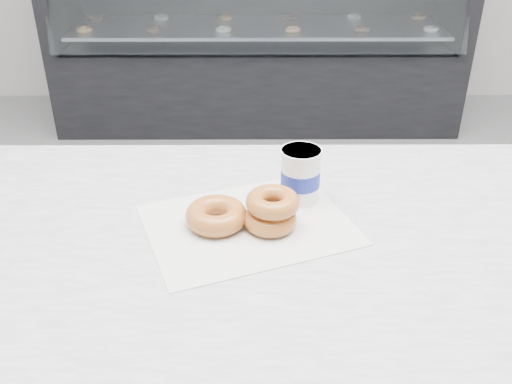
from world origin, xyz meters
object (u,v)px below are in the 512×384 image
at_px(display_case, 258,41).
at_px(coffee_cup, 300,175).
at_px(donut_stack, 271,211).
at_px(donut_single, 216,215).

height_order(display_case, coffee_cup, display_case).
height_order(donut_stack, coffee_cup, coffee_cup).
bearing_deg(display_case, coffee_cup, -88.72).
relative_size(donut_single, donut_stack, 0.98).
bearing_deg(donut_stack, display_case, 90.06).
bearing_deg(coffee_cup, donut_stack, -111.51).
bearing_deg(coffee_cup, display_case, 100.05).
xyz_separation_m(donut_stack, coffee_cup, (0.05, 0.09, 0.02)).
bearing_deg(coffee_cup, donut_single, -140.73).
bearing_deg(display_case, donut_stack, -89.94).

